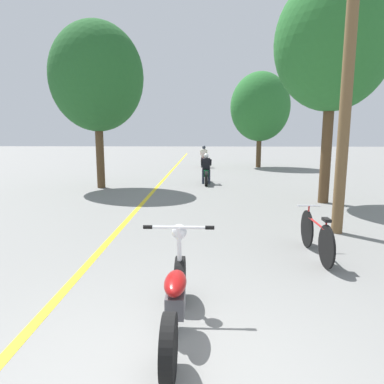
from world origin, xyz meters
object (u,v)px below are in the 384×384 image
at_px(motorcycle_foreground, 176,296).
at_px(bicycle_parked, 316,236).
at_px(motorcycle_rider_far, 204,159).
at_px(roadside_tree_left, 97,77).
at_px(motorcycle_rider_lead, 206,172).
at_px(roadside_tree_right_near, 333,44).
at_px(utility_pole, 347,87).
at_px(roadside_tree_right_far, 260,107).

relative_size(motorcycle_foreground, bicycle_parked, 1.14).
bearing_deg(motorcycle_rider_far, roadside_tree_left, -115.38).
relative_size(roadside_tree_left, motorcycle_foreground, 3.18).
xyz_separation_m(roadside_tree_left, motorcycle_rider_lead, (4.31, 1.30, -3.85)).
distance_m(roadside_tree_left, motorcycle_foreground, 11.65).
height_order(motorcycle_foreground, motorcycle_rider_lead, motorcycle_rider_lead).
distance_m(roadside_tree_right_near, motorcycle_rider_lead, 7.04).
xyz_separation_m(roadside_tree_right_near, motorcycle_rider_lead, (-3.72, 4.14, -4.31)).
bearing_deg(utility_pole, roadside_tree_right_far, 87.55).
relative_size(utility_pole, motorcycle_foreground, 2.98).
height_order(motorcycle_rider_lead, motorcycle_rider_far, motorcycle_rider_far).
height_order(roadside_tree_left, motorcycle_rider_far, roadside_tree_left).
relative_size(roadside_tree_left, motorcycle_rider_lead, 3.22).
xyz_separation_m(roadside_tree_right_near, bicycle_parked, (-1.83, -4.97, -4.43)).
bearing_deg(roadside_tree_left, utility_pole, -41.21).
bearing_deg(utility_pole, motorcycle_foreground, -129.40).
relative_size(roadside_tree_right_near, roadside_tree_left, 1.06).
bearing_deg(roadside_tree_right_near, motorcycle_foreground, -119.14).
xyz_separation_m(utility_pole, motorcycle_foreground, (-3.26, -3.97, -2.72)).
height_order(roadside_tree_right_far, motorcycle_rider_far, roadside_tree_right_far).
relative_size(roadside_tree_right_far, motorcycle_rider_lead, 3.05).
distance_m(roadside_tree_left, motorcycle_rider_lead, 5.92).
bearing_deg(roadside_tree_right_far, roadside_tree_right_near, -89.03).
height_order(roadside_tree_right_far, bicycle_parked, roadside_tree_right_far).
bearing_deg(roadside_tree_left, motorcycle_rider_lead, 16.75).
xyz_separation_m(motorcycle_foreground, bicycle_parked, (2.30, 2.43, -0.02)).
height_order(roadside_tree_right_far, motorcycle_rider_lead, roadside_tree_right_far).
bearing_deg(bicycle_parked, roadside_tree_right_far, 84.54).
distance_m(utility_pole, motorcycle_rider_lead, 8.50).
relative_size(utility_pole, roadside_tree_right_far, 0.99).
bearing_deg(roadside_tree_right_near, bicycle_parked, -110.17).
height_order(roadside_tree_right_far, roadside_tree_left, roadside_tree_left).
relative_size(roadside_tree_right_far, bicycle_parked, 3.43).
bearing_deg(roadside_tree_left, motorcycle_foreground, -69.14).
distance_m(utility_pole, motorcycle_foreground, 5.81).
bearing_deg(motorcycle_rider_lead, motorcycle_foreground, -91.99).
bearing_deg(bicycle_parked, roadside_tree_right_near, 69.83).
bearing_deg(utility_pole, motorcycle_rider_lead, 110.69).
bearing_deg(motorcycle_foreground, motorcycle_rider_far, 89.13).
xyz_separation_m(utility_pole, motorcycle_rider_far, (-2.97, 15.12, -2.58)).
xyz_separation_m(utility_pole, bicycle_parked, (-0.96, -1.54, -2.74)).
relative_size(roadside_tree_right_near, motorcycle_rider_lead, 3.40).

